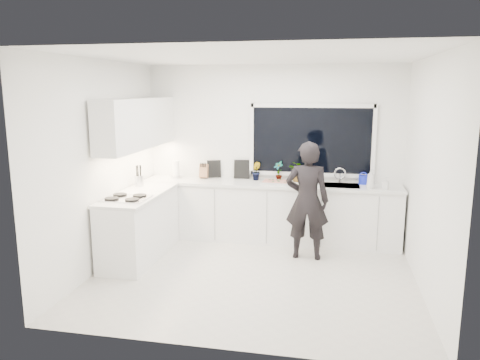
# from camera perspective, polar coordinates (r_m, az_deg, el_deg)

# --- Properties ---
(floor) EXTENTS (4.00, 3.50, 0.02)m
(floor) POSITION_cam_1_polar(r_m,az_deg,el_deg) (6.07, 1.63, -11.63)
(floor) COLOR beige
(floor) RESTS_ON ground
(wall_back) EXTENTS (4.00, 0.02, 2.70)m
(wall_back) POSITION_cam_1_polar(r_m,az_deg,el_deg) (7.40, 4.01, 3.42)
(wall_back) COLOR white
(wall_back) RESTS_ON ground
(wall_left) EXTENTS (0.02, 3.50, 2.70)m
(wall_left) POSITION_cam_1_polar(r_m,az_deg,el_deg) (6.33, -16.53, 1.70)
(wall_left) COLOR white
(wall_left) RESTS_ON ground
(wall_right) EXTENTS (0.02, 3.50, 2.70)m
(wall_right) POSITION_cam_1_polar(r_m,az_deg,el_deg) (5.71, 22.02, 0.36)
(wall_right) COLOR white
(wall_right) RESTS_ON ground
(ceiling) EXTENTS (4.00, 3.50, 0.02)m
(ceiling) POSITION_cam_1_polar(r_m,az_deg,el_deg) (5.61, 1.79, 14.94)
(ceiling) COLOR white
(ceiling) RESTS_ON wall_back
(window) EXTENTS (1.80, 0.02, 1.00)m
(window) POSITION_cam_1_polar(r_m,az_deg,el_deg) (7.29, 8.69, 4.79)
(window) COLOR black
(window) RESTS_ON wall_back
(base_cabinets_back) EXTENTS (3.92, 0.58, 0.88)m
(base_cabinets_back) POSITION_cam_1_polar(r_m,az_deg,el_deg) (7.28, 3.60, -4.01)
(base_cabinets_back) COLOR white
(base_cabinets_back) RESTS_ON floor
(base_cabinets_left) EXTENTS (0.58, 1.60, 0.88)m
(base_cabinets_left) POSITION_cam_1_polar(r_m,az_deg,el_deg) (6.70, -12.12, -5.59)
(base_cabinets_left) COLOR white
(base_cabinets_left) RESTS_ON floor
(countertop_back) EXTENTS (3.94, 0.62, 0.04)m
(countertop_back) POSITION_cam_1_polar(r_m,az_deg,el_deg) (7.17, 3.63, -0.48)
(countertop_back) COLOR silver
(countertop_back) RESTS_ON base_cabinets_back
(countertop_left) EXTENTS (0.62, 1.60, 0.04)m
(countertop_left) POSITION_cam_1_polar(r_m,az_deg,el_deg) (6.58, -12.28, -1.75)
(countertop_left) COLOR silver
(countertop_left) RESTS_ON base_cabinets_left
(upper_cabinets) EXTENTS (0.34, 2.10, 0.70)m
(upper_cabinets) POSITION_cam_1_polar(r_m,az_deg,el_deg) (6.81, -12.36, 6.76)
(upper_cabinets) COLOR white
(upper_cabinets) RESTS_ON wall_left
(sink) EXTENTS (0.58, 0.42, 0.14)m
(sink) POSITION_cam_1_polar(r_m,az_deg,el_deg) (7.12, 12.04, -1.02)
(sink) COLOR silver
(sink) RESTS_ON countertop_back
(faucet) EXTENTS (0.03, 0.03, 0.22)m
(faucet) POSITION_cam_1_polar(r_m,az_deg,el_deg) (7.29, 12.08, 0.53)
(faucet) COLOR silver
(faucet) RESTS_ON countertop_back
(stovetop) EXTENTS (0.56, 0.48, 0.03)m
(stovetop) POSITION_cam_1_polar(r_m,az_deg,el_deg) (6.27, -13.73, -2.12)
(stovetop) COLOR black
(stovetop) RESTS_ON countertop_left
(person) EXTENTS (0.60, 0.40, 1.64)m
(person) POSITION_cam_1_polar(r_m,az_deg,el_deg) (6.49, 8.18, -2.51)
(person) COLOR black
(person) RESTS_ON floor
(pizza_tray) EXTENTS (0.42, 0.32, 0.03)m
(pizza_tray) POSITION_cam_1_polar(r_m,az_deg,el_deg) (7.13, 4.36, -0.26)
(pizza_tray) COLOR #B4B4B8
(pizza_tray) RESTS_ON countertop_back
(pizza) EXTENTS (0.39, 0.29, 0.01)m
(pizza) POSITION_cam_1_polar(r_m,az_deg,el_deg) (7.12, 4.36, -0.13)
(pizza) COLOR red
(pizza) RESTS_ON pizza_tray
(watering_can) EXTENTS (0.14, 0.14, 0.13)m
(watering_can) POSITION_cam_1_polar(r_m,az_deg,el_deg) (7.27, 14.79, 0.02)
(watering_can) COLOR #1524CC
(watering_can) RESTS_ON countertop_back
(paper_towel_roll) EXTENTS (0.14, 0.14, 0.26)m
(paper_towel_roll) POSITION_cam_1_polar(r_m,az_deg,el_deg) (7.60, -7.80, 1.26)
(paper_towel_roll) COLOR white
(paper_towel_roll) RESTS_ON countertop_back
(knife_block) EXTENTS (0.13, 0.10, 0.22)m
(knife_block) POSITION_cam_1_polar(r_m,az_deg,el_deg) (7.51, -4.44, 1.05)
(knife_block) COLOR #9D6949
(knife_block) RESTS_ON countertop_back
(utensil_crock) EXTENTS (0.16, 0.16, 0.16)m
(utensil_crock) POSITION_cam_1_polar(r_m,az_deg,el_deg) (7.03, -12.20, -0.10)
(utensil_crock) COLOR silver
(utensil_crock) RESTS_ON countertop_left
(picture_frame_large) EXTENTS (0.21, 0.10, 0.28)m
(picture_frame_large) POSITION_cam_1_polar(r_m,az_deg,el_deg) (7.56, -3.18, 1.36)
(picture_frame_large) COLOR black
(picture_frame_large) RESTS_ON countertop_back
(picture_frame_small) EXTENTS (0.25, 0.04, 0.30)m
(picture_frame_small) POSITION_cam_1_polar(r_m,az_deg,el_deg) (7.46, 0.23, 1.33)
(picture_frame_small) COLOR black
(picture_frame_small) RESTS_ON countertop_back
(herb_plants) EXTENTS (0.94, 0.37, 0.31)m
(herb_plants) POSITION_cam_1_polar(r_m,az_deg,el_deg) (7.27, 5.84, 1.04)
(herb_plants) COLOR #26662D
(herb_plants) RESTS_ON countertop_back
(soap_bottles) EXTENTS (0.33, 0.14, 0.29)m
(soap_bottles) POSITION_cam_1_polar(r_m,az_deg,el_deg) (6.96, 16.06, 0.04)
(soap_bottles) COLOR #D8BF66
(soap_bottles) RESTS_ON countertop_back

